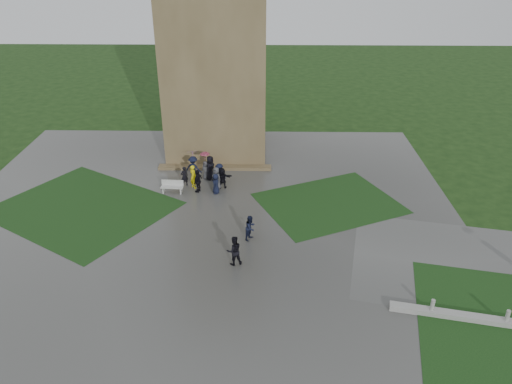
{
  "coord_description": "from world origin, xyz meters",
  "views": [
    {
      "loc": [
        3.93,
        -25.55,
        16.84
      ],
      "look_at": [
        3.4,
        4.35,
        1.2
      ],
      "focal_mm": 35.0,
      "sensor_mm": 36.0,
      "label": 1
    }
  ],
  "objects_px": {
    "tower": "(216,43)",
    "pedestrian_mid": "(251,228)",
    "bench": "(172,187)",
    "pedestrian_near": "(234,251)"
  },
  "relations": [
    {
      "from": "tower",
      "to": "pedestrian_mid",
      "type": "bearing_deg",
      "value": -77.91
    },
    {
      "from": "tower",
      "to": "pedestrian_mid",
      "type": "relative_size",
      "value": 11.17
    },
    {
      "from": "bench",
      "to": "pedestrian_mid",
      "type": "relative_size",
      "value": 1.01
    },
    {
      "from": "pedestrian_mid",
      "to": "tower",
      "type": "bearing_deg",
      "value": 43.1
    },
    {
      "from": "tower",
      "to": "pedestrian_mid",
      "type": "xyz_separation_m",
      "value": [
        3.13,
        -14.64,
        -8.17
      ]
    },
    {
      "from": "bench",
      "to": "pedestrian_near",
      "type": "height_order",
      "value": "pedestrian_near"
    },
    {
      "from": "pedestrian_mid",
      "to": "bench",
      "type": "bearing_deg",
      "value": 74.83
    },
    {
      "from": "pedestrian_mid",
      "to": "pedestrian_near",
      "type": "relative_size",
      "value": 0.89
    },
    {
      "from": "pedestrian_mid",
      "to": "pedestrian_near",
      "type": "distance_m",
      "value": 2.77
    },
    {
      "from": "bench",
      "to": "pedestrian_near",
      "type": "relative_size",
      "value": 0.9
    }
  ]
}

